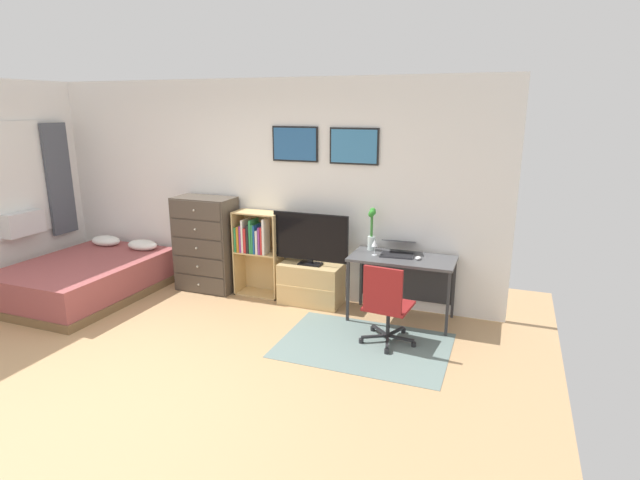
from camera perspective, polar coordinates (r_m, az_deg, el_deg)
ground_plane at (r=5.03m, az=-19.43°, el=-14.13°), size 7.20×7.20×0.00m
wall_back_with_posters at (r=6.52m, az=-6.58°, el=5.84°), size 6.12×0.09×2.70m
area_rug at (r=5.29m, az=4.98°, el=-11.71°), size 1.70×1.20×0.01m
bed at (r=7.16m, az=-24.81°, el=-3.88°), size 1.47×1.97×0.59m
dresser at (r=6.79m, az=-12.70°, el=-0.44°), size 0.78×0.46×1.24m
bookshelf at (r=6.48m, az=-7.22°, el=-0.63°), size 0.59×0.30×1.09m
tv_stand at (r=6.24m, az=-1.01°, el=-4.94°), size 0.76×0.41×0.51m
television at (r=6.05m, az=-1.11°, el=0.12°), size 0.96×0.16×0.63m
desk at (r=5.81m, az=9.40°, el=-3.02°), size 1.16×0.58×0.74m
office_chair at (r=5.14m, az=7.44°, el=-7.05°), size 0.57×0.58×0.86m
laptop at (r=5.80m, az=8.80°, el=-0.94°), size 0.41×0.43×0.16m
computer_mouse at (r=5.65m, az=11.02°, el=-2.00°), size 0.06×0.10×0.03m
bamboo_vase at (r=5.88m, az=5.85°, el=1.39°), size 0.09×0.10×0.50m
wine_glass at (r=5.69m, az=6.18°, el=-0.43°), size 0.07×0.07×0.18m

